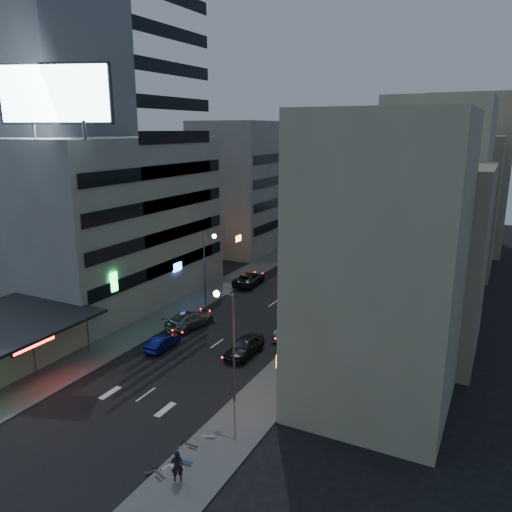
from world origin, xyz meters
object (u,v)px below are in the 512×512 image
Objects in this scene: parked_car_left at (249,279)px; parked_car_right_mid at (294,329)px; parked_car_right_far at (334,278)px; parked_car_right_near at (244,346)px; scooter_silver_a at (184,462)px; scooter_blue at (194,453)px; road_car_blue at (163,342)px; scooter_black_a at (166,470)px; scooter_black_b at (199,439)px; road_car_silver at (190,319)px; scooter_silver_b at (215,428)px; person at (177,466)px.

parked_car_right_mid is at bearing 127.80° from parked_car_left.
parked_car_right_mid is at bearing -81.58° from parked_car_right_far.
parked_car_right_near reaches higher than scooter_silver_a.
parked_car_right_far is at bearing 4.91° from scooter_blue.
road_car_blue reaches higher than scooter_black_a.
scooter_black_b is (-0.53, 1.34, -0.09)m from scooter_blue.
scooter_silver_b is (11.65, -14.27, -0.19)m from road_car_silver.
scooter_silver_b is at bearing 16.19° from scooter_black_a.
parked_car_right_near reaches higher than parked_car_left.
road_car_silver is 22.04m from scooter_black_a.
person reaches higher than parked_car_right_far.
parked_car_left is at bearing 26.50° from scooter_silver_a.
parked_car_left is 1.00× the size of road_car_silver.
parked_car_left reaches higher than parked_car_right_far.
parked_car_right_near is at bearing -88.58° from parked_car_right_far.
parked_car_right_far is at bearing -18.94° from scooter_silver_b.
person is (3.89, -39.01, 0.39)m from parked_car_right_far.
person is 1.74m from scooter_blue.
road_car_silver is (-9.98, -2.36, -0.02)m from parked_car_right_mid.
person is at bearing -179.42° from scooter_blue.
road_car_blue reaches higher than scooter_silver_a.
scooter_silver_a is (11.04, -12.59, -0.00)m from road_car_blue.
parked_car_right_mid reaches higher than road_car_blue.
road_car_blue is (-7.32, -25.55, -0.01)m from parked_car_right_far.
person reaches higher than scooter_black_a.
parked_car_left is 3.03× the size of person.
parked_car_right_near is at bearing 15.74° from scooter_blue.
scooter_silver_b is at bearing -12.00° from scooter_black_b.
parked_car_right_mid reaches higher than scooter_silver_a.
scooter_blue reaches higher than scooter_silver_b.
parked_car_right_mid is at bearing 68.71° from parked_car_right_near.
scooter_blue is (13.12, -31.87, -0.07)m from parked_car_left.
scooter_silver_a is at bearing 133.10° from road_car_silver.
parked_car_left reaches higher than scooter_blue.
scooter_black_a is 1.00× the size of scooter_silver_a.
scooter_silver_b is at bearing -81.78° from parked_car_right_far.
scooter_silver_a is at bearing 107.53° from parked_car_left.
person is 1.13× the size of scooter_black_b.
parked_car_right_mid reaches higher than parked_car_right_near.
road_car_silver reaches higher than parked_car_right_far.
scooter_silver_b is (12.87, -29.10, -0.16)m from parked_car_left.
road_car_blue reaches higher than scooter_black_b.
scooter_blue is (-0.05, 1.71, -0.33)m from person.
parked_car_right_mid is at bearing 9.90° from scooter_silver_a.
person is (11.95, -18.75, 0.23)m from road_car_silver.
road_car_silver is at bearing 51.09° from scooter_black_a.
parked_car_left reaches higher than scooter_black_b.
parked_car_right_mid is at bearing 23.81° from scooter_black_a.
parked_car_right_near is 2.91× the size of scooter_black_b.
parked_car_right_near is at bearing 168.05° from road_car_silver.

